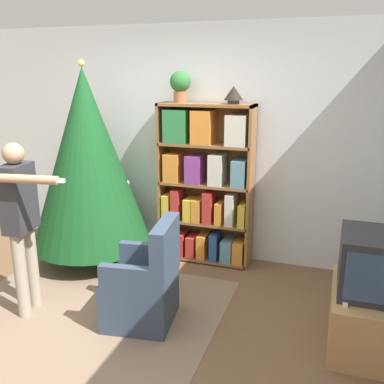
# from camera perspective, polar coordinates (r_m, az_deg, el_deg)

# --- Properties ---
(ground_plane) EXTENTS (14.00, 14.00, 0.00)m
(ground_plane) POSITION_cam_1_polar(r_m,az_deg,el_deg) (3.74, -11.20, -18.54)
(ground_plane) COLOR brown
(wall_back) EXTENTS (8.00, 0.10, 2.60)m
(wall_back) POSITION_cam_1_polar(r_m,az_deg,el_deg) (4.93, -0.73, 6.50)
(wall_back) COLOR silver
(wall_back) RESTS_ON ground_plane
(area_rug) EXTENTS (2.35, 2.07, 0.01)m
(area_rug) POSITION_cam_1_polar(r_m,az_deg,el_deg) (4.08, -14.08, -15.54)
(area_rug) COLOR #7F6651
(area_rug) RESTS_ON ground_plane
(bookshelf) EXTENTS (1.04, 0.32, 1.77)m
(bookshelf) POSITION_cam_1_polar(r_m,az_deg,el_deg) (4.71, 1.71, 0.87)
(bookshelf) COLOR brown
(bookshelf) RESTS_ON ground_plane
(tv_stand) EXTENTS (0.45, 0.83, 0.47)m
(tv_stand) POSITION_cam_1_polar(r_m,az_deg,el_deg) (3.73, 21.50, -15.29)
(tv_stand) COLOR tan
(tv_stand) RESTS_ON ground_plane
(television) EXTENTS (0.39, 0.55, 0.47)m
(television) POSITION_cam_1_polar(r_m,az_deg,el_deg) (3.52, 22.27, -8.72)
(television) COLOR #28282D
(television) RESTS_ON tv_stand
(game_remote) EXTENTS (0.04, 0.12, 0.02)m
(game_remote) POSITION_cam_1_polar(r_m,az_deg,el_deg) (3.39, 19.74, -13.65)
(game_remote) COLOR white
(game_remote) RESTS_ON tv_stand
(christmas_tree) EXTENTS (1.31, 1.31, 2.21)m
(christmas_tree) POSITION_cam_1_polar(r_m,az_deg,el_deg) (4.78, -13.74, 4.29)
(christmas_tree) COLOR #4C3323
(christmas_tree) RESTS_ON ground_plane
(armchair) EXTENTS (0.64, 0.63, 0.92)m
(armchair) POSITION_cam_1_polar(r_m,az_deg,el_deg) (3.75, -6.32, -12.48)
(armchair) COLOR #334256
(armchair) RESTS_ON ground_plane
(standing_person) EXTENTS (0.67, 0.47, 1.53)m
(standing_person) POSITION_cam_1_polar(r_m,az_deg,el_deg) (3.93, -21.80, -2.99)
(standing_person) COLOR #9E937F
(standing_person) RESTS_ON ground_plane
(potted_plant) EXTENTS (0.22, 0.22, 0.33)m
(potted_plant) POSITION_cam_1_polar(r_m,az_deg,el_deg) (4.65, -1.59, 14.15)
(potted_plant) COLOR #935B38
(potted_plant) RESTS_ON bookshelf
(table_lamp) EXTENTS (0.20, 0.20, 0.18)m
(table_lamp) POSITION_cam_1_polar(r_m,az_deg,el_deg) (4.49, 5.57, 12.89)
(table_lamp) COLOR #473828
(table_lamp) RESTS_ON bookshelf
(book_pile_near_tree) EXTENTS (0.19, 0.18, 0.05)m
(book_pile_near_tree) POSITION_cam_1_polar(r_m,az_deg,el_deg) (4.70, -10.59, -10.64)
(book_pile_near_tree) COLOR beige
(book_pile_near_tree) RESTS_ON ground_plane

